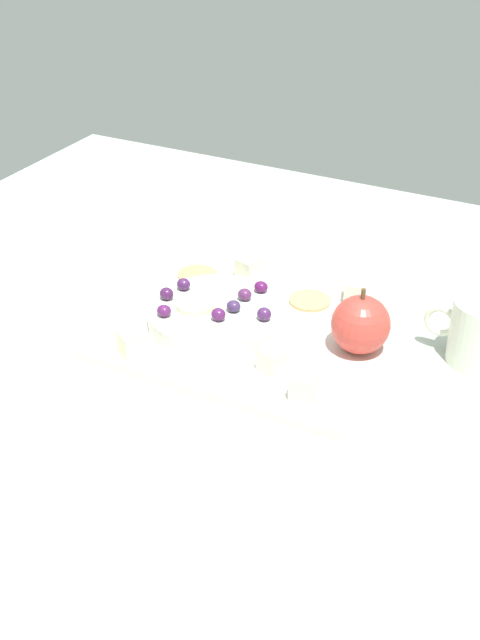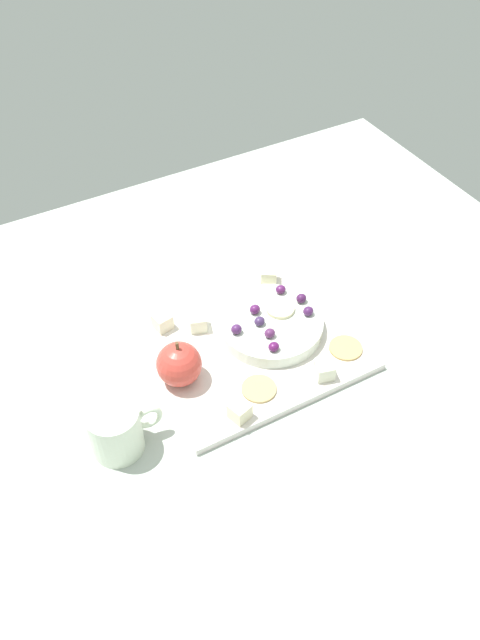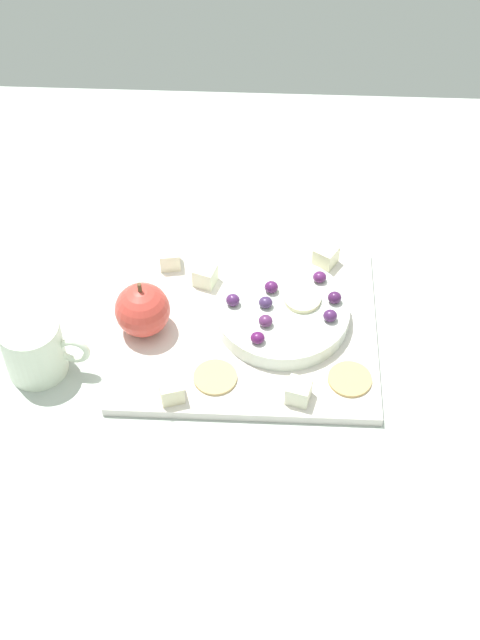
{
  "view_description": "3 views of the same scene",
  "coord_description": "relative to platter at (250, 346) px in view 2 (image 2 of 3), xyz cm",
  "views": [
    {
      "loc": [
        -36.74,
        77.3,
        58.47
      ],
      "look_at": [
        1.53,
        2.66,
        7.49
      ],
      "focal_mm": 47.98,
      "sensor_mm": 36.0,
      "label": 1
    },
    {
      "loc": [
        -33.46,
        -59.23,
        80.24
      ],
      "look_at": [
        -0.17,
        1.1,
        9.82
      ],
      "focal_mm": 36.34,
      "sensor_mm": 36.0,
      "label": 2
    },
    {
      "loc": [
        3.25,
        -69.79,
        86.43
      ],
      "look_at": [
        0.2,
        -1.38,
        7.26
      ],
      "focal_mm": 48.38,
      "sensor_mm": 36.0,
      "label": 3
    }
  ],
  "objects": [
    {
      "name": "apple_whole",
      "position": [
        -12.57,
        -1.12,
        3.98
      ],
      "size": [
        6.73,
        6.73,
        6.73
      ],
      "primitive_type": "sphere",
      "color": "#CB3F35",
      "rests_on": "platter"
    },
    {
      "name": "cup",
      "position": [
        -24.72,
        -6.99,
        3.25
      ],
      "size": [
        10.47,
        7.25,
        7.72
      ],
      "color": "white",
      "rests_on": "table"
    },
    {
      "name": "serving_dish",
      "position": [
        4.4,
        1.18,
        1.73
      ],
      "size": [
        16.73,
        16.73,
        2.24
      ],
      "primitive_type": "cylinder",
      "color": "silver",
      "rests_on": "platter"
    },
    {
      "name": "grape_0",
      "position": [
        2.31,
        1.15,
        3.56
      ],
      "size": [
        1.71,
        1.54,
        1.41
      ],
      "primitive_type": "ellipsoid",
      "color": "#402A56",
      "rests_on": "serving_dish"
    },
    {
      "name": "cracker_1",
      "position": [
        12.52,
        -8.1,
        0.81
      ],
      "size": [
        5.18,
        5.18,
        0.4
      ],
      "primitive_type": "cylinder",
      "color": "tan",
      "rests_on": "platter"
    },
    {
      "name": "grape_2",
      "position": [
        2.37,
        -1.86,
        3.59
      ],
      "size": [
        1.71,
        1.54,
        1.47
      ],
      "primitive_type": "ellipsoid",
      "color": "#582857",
      "rests_on": "serving_dish"
    },
    {
      "name": "cheese_cube_1",
      "position": [
        -10.48,
        9.89,
        1.93
      ],
      "size": [
        3.04,
        3.04,
        2.64
      ],
      "primitive_type": "cube",
      "rotation": [
        0.0,
        0.0,
        0.17
      ],
      "color": "#ECE7C4",
      "rests_on": "platter"
    },
    {
      "name": "table",
      "position": [
        -0.94,
        0.17,
        -2.52
      ],
      "size": [
        121.8,
        102.07,
        3.82
      ],
      "primitive_type": "cube",
      "color": "#ADB7AE",
      "rests_on": "ground"
    },
    {
      "name": "cheese_cube_3",
      "position": [
        10.0,
        11.17,
        1.93
      ],
      "size": [
        3.65,
        3.65,
        2.64
      ],
      "primitive_type": "cube",
      "rotation": [
        0.0,
        0.0,
        1.01
      ],
      "color": "#F2EEC1",
      "rests_on": "platter"
    },
    {
      "name": "cracker_0",
      "position": [
        -3.34,
        -8.55,
        0.81
      ],
      "size": [
        5.18,
        5.18,
        0.4
      ],
      "primitive_type": "cylinder",
      "color": "tan",
      "rests_on": "platter"
    },
    {
      "name": "grape_5",
      "position": [
        1.5,
        -4.52,
        3.55
      ],
      "size": [
        1.71,
        1.54,
        1.4
      ],
      "primitive_type": "ellipsoid",
      "color": "#551752",
      "rests_on": "serving_dish"
    },
    {
      "name": "grape_6",
      "position": [
        10.16,
        -0.71,
        3.61
      ],
      "size": [
        1.71,
        1.54,
        1.5
      ],
      "primitive_type": "ellipsoid",
      "color": "#482053",
      "rests_on": "serving_dish"
    },
    {
      "name": "cheese_cube_2",
      "position": [
        -5.59,
        7.0,
        1.93
      ],
      "size": [
        3.35,
        3.35,
        2.64
      ],
      "primitive_type": "cube",
      "rotation": [
        0.0,
        0.0,
        1.25
      ],
      "color": "#ECF2CD",
      "rests_on": "platter"
    },
    {
      "name": "platter",
      "position": [
        0.0,
        0.0,
        0.0
      ],
      "size": [
        32.23,
        27.59,
        1.22
      ],
      "primitive_type": "cube",
      "color": "silver",
      "rests_on": "table"
    },
    {
      "name": "cheese_cube_0",
      "position": [
        6.44,
        -10.99,
        1.93
      ],
      "size": [
        3.23,
        3.23,
        2.64
      ],
      "primitive_type": "cube",
      "rotation": [
        0.0,
        0.0,
        1.31
      ],
      "color": "#EAE8C9",
      "rests_on": "platter"
    },
    {
      "name": "grape_3",
      "position": [
        2.94,
        3.71,
        3.63
      ],
      "size": [
        1.71,
        1.54,
        1.54
      ],
      "primitive_type": "ellipsoid",
      "color": "#531D56",
      "rests_on": "serving_dish"
    },
    {
      "name": "apple_slice_0",
      "position": [
        6.84,
        2.34,
        3.15
      ],
      "size": [
        4.58,
        4.58,
        0.6
      ],
      "primitive_type": "cylinder",
      "color": "beige",
      "rests_on": "serving_dish"
    },
    {
      "name": "grape_4",
      "position": [
        9.0,
        5.76,
        3.56
      ],
      "size": [
        1.71,
        1.54,
        1.41
      ],
      "primitive_type": "ellipsoid",
      "color": "#561E57",
      "rests_on": "serving_dish"
    },
    {
      "name": "apple_stem",
      "position": [
        -12.57,
        -1.12,
        7.94
      ],
      "size": [
        0.5,
        0.5,
        1.2
      ],
      "primitive_type": "cylinder",
      "color": "brown",
      "rests_on": "apple_whole"
    },
    {
      "name": "grape_7",
      "position": [
        10.78,
        2.28,
        3.62
      ],
      "size": [
        1.71,
        1.54,
        1.54
      ],
      "primitive_type": "ellipsoid",
      "color": "#451C4A",
      "rests_on": "serving_dish"
    },
    {
      "name": "grape_1",
      "position": [
        -1.73,
        1.28,
        3.66
      ],
      "size": [
        1.71,
        1.54,
        1.6
      ],
      "primitive_type": "ellipsoid",
      "color": "#4A2458",
      "rests_on": "serving_dish"
    },
    {
      "name": "cheese_cube_4",
      "position": [
        -8.18,
        -11.44,
        1.93
      ],
      "size": [
        3.29,
        3.29,
        2.64
      ],
      "primitive_type": "cube",
      "rotation": [
        0.0,
        0.0,
        0.29
      ],
      "color": "#F6E8BD",
      "rests_on": "platter"
    }
  ]
}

